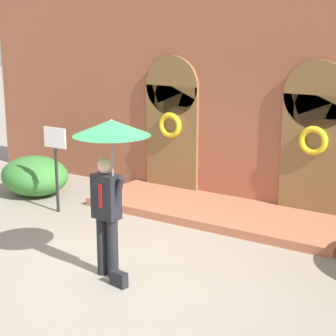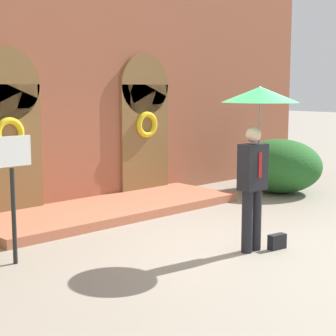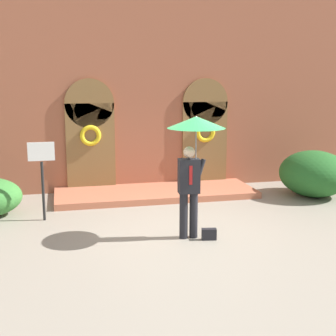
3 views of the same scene
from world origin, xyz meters
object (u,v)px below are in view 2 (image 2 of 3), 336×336
at_px(handbag, 277,242).
at_px(shrub_right, 280,166).
at_px(person_with_umbrella, 258,119).
at_px(sign_post, 12,178).

relative_size(handbag, shrub_right, 0.15).
relative_size(person_with_umbrella, shrub_right, 1.23).
xyz_separation_m(handbag, shrub_right, (3.72, 2.61, 0.49)).
xyz_separation_m(handbag, sign_post, (-3.12, 2.02, 1.05)).
xyz_separation_m(person_with_umbrella, shrub_right, (3.98, 2.41, -1.31)).
relative_size(person_with_umbrella, handbag, 8.44).
bearing_deg(person_with_umbrella, sign_post, 147.59).
height_order(sign_post, shrub_right, sign_post).
height_order(handbag, shrub_right, shrub_right).
height_order(person_with_umbrella, sign_post, person_with_umbrella).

